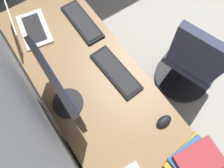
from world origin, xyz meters
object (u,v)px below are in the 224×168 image
(mouse_main, at_px, (164,121))
(office_chair, at_px, (192,62))
(keyboard_main, at_px, (82,22))
(book_stack_near, at_px, (196,162))
(laptop_leftmost, at_px, (26,28))
(monitor_primary, at_px, (59,89))
(keyboard_spare, at_px, (116,71))
(drawer_pedestal, at_px, (118,137))

(mouse_main, distance_m, office_chair, 0.73)
(keyboard_main, xyz_separation_m, book_stack_near, (-1.22, -0.01, 0.02))
(laptop_leftmost, relative_size, keyboard_main, 0.87)
(monitor_primary, xyz_separation_m, laptop_leftmost, (0.65, -0.03, -0.21))
(monitor_primary, distance_m, laptop_leftmost, 0.69)
(laptop_leftmost, height_order, mouse_main, laptop_leftmost)
(keyboard_main, bearing_deg, book_stack_near, -179.42)
(book_stack_near, bearing_deg, keyboard_spare, 3.26)
(keyboard_spare, xyz_separation_m, mouse_main, (-0.45, -0.05, 0.01))
(keyboard_spare, xyz_separation_m, office_chair, (-0.19, -0.67, -0.28))
(keyboard_main, relative_size, keyboard_spare, 0.98)
(laptop_leftmost, height_order, keyboard_spare, laptop_leftmost)
(keyboard_main, relative_size, mouse_main, 4.04)
(book_stack_near, bearing_deg, laptop_leftmost, 15.71)
(laptop_leftmost, xyz_separation_m, keyboard_spare, (-0.65, -0.35, -0.04))
(monitor_primary, bearing_deg, keyboard_main, -39.45)
(keyboard_spare, bearing_deg, monitor_primary, 91.17)
(keyboard_main, bearing_deg, monitor_primary, 140.55)
(laptop_leftmost, bearing_deg, mouse_main, -160.29)
(drawer_pedestal, distance_m, book_stack_near, 0.63)
(drawer_pedestal, bearing_deg, keyboard_main, -15.67)
(monitor_primary, relative_size, mouse_main, 4.73)
(drawer_pedestal, bearing_deg, laptop_leftmost, 8.52)
(laptop_leftmost, bearing_deg, book_stack_near, -164.29)
(monitor_primary, bearing_deg, office_chair, -99.89)
(monitor_primary, xyz_separation_m, book_stack_near, (-0.73, -0.42, -0.22))
(monitor_primary, bearing_deg, mouse_main, -136.14)
(drawer_pedestal, distance_m, monitor_primary, 0.74)
(monitor_primary, xyz_separation_m, keyboard_main, (0.50, -0.41, -0.25))
(monitor_primary, relative_size, book_stack_near, 1.56)
(keyboard_main, xyz_separation_m, mouse_main, (-0.94, -0.02, 0.01))
(drawer_pedestal, xyz_separation_m, keyboard_main, (0.82, -0.23, 0.39))
(laptop_leftmost, relative_size, mouse_main, 3.53)
(monitor_primary, distance_m, mouse_main, 0.66)
(book_stack_near, bearing_deg, keyboard_main, 0.58)
(keyboard_main, bearing_deg, laptop_leftmost, 67.62)
(keyboard_main, height_order, keyboard_spare, same)
(drawer_pedestal, relative_size, laptop_leftmost, 1.89)
(laptop_leftmost, height_order, keyboard_main, laptop_leftmost)
(monitor_primary, relative_size, laptop_leftmost, 1.34)
(laptop_leftmost, distance_m, mouse_main, 1.17)
(laptop_leftmost, distance_m, keyboard_spare, 0.73)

